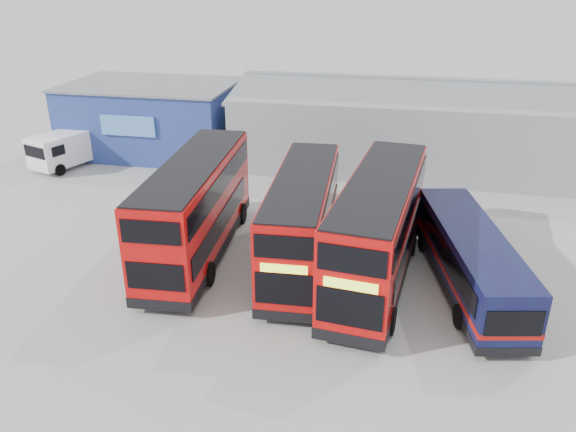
{
  "coord_description": "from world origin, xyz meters",
  "views": [
    {
      "loc": [
        4.4,
        -20.69,
        13.05
      ],
      "look_at": [
        -0.57,
        3.27,
        2.1
      ],
      "focal_mm": 35.0,
      "sensor_mm": 36.0,
      "label": 1
    }
  ],
  "objects_px": {
    "maintenance_shed": "(453,126)",
    "single_decker_blue": "(469,261)",
    "double_decker_right": "(378,231)",
    "panel_van": "(70,147)",
    "double_decker_left": "(196,209)",
    "office_block": "(153,117)",
    "double_decker_centre": "(302,222)"
  },
  "relations": [
    {
      "from": "office_block",
      "to": "maintenance_shed",
      "type": "height_order",
      "value": "maintenance_shed"
    },
    {
      "from": "double_decker_right",
      "to": "double_decker_left",
      "type": "bearing_deg",
      "value": -178.22
    },
    {
      "from": "maintenance_shed",
      "to": "single_decker_blue",
      "type": "distance_m",
      "value": 18.28
    },
    {
      "from": "office_block",
      "to": "double_decker_centre",
      "type": "relative_size",
      "value": 1.15
    },
    {
      "from": "single_decker_blue",
      "to": "office_block",
      "type": "bearing_deg",
      "value": -48.47
    },
    {
      "from": "maintenance_shed",
      "to": "panel_van",
      "type": "xyz_separation_m",
      "value": [
        -26.43,
        -6.52,
        -1.24
      ]
    },
    {
      "from": "double_decker_right",
      "to": "single_decker_blue",
      "type": "xyz_separation_m",
      "value": [
        4.0,
        -0.06,
        -1.02
      ]
    },
    {
      "from": "single_decker_blue",
      "to": "panel_van",
      "type": "xyz_separation_m",
      "value": [
        -26.19,
        11.71,
        -0.01
      ]
    },
    {
      "from": "double_decker_centre",
      "to": "panel_van",
      "type": "height_order",
      "value": "double_decker_centre"
    },
    {
      "from": "double_decker_right",
      "to": "panel_van",
      "type": "height_order",
      "value": "double_decker_right"
    },
    {
      "from": "double_decker_left",
      "to": "double_decker_centre",
      "type": "relative_size",
      "value": 1.07
    },
    {
      "from": "maintenance_shed",
      "to": "single_decker_blue",
      "type": "bearing_deg",
      "value": -90.76
    },
    {
      "from": "office_block",
      "to": "panel_van",
      "type": "bearing_deg",
      "value": -134.42
    },
    {
      "from": "single_decker_blue",
      "to": "double_decker_centre",
      "type": "bearing_deg",
      "value": -17.01
    },
    {
      "from": "double_decker_left",
      "to": "double_decker_centre",
      "type": "distance_m",
      "value": 5.16
    },
    {
      "from": "office_block",
      "to": "double_decker_right",
      "type": "height_order",
      "value": "office_block"
    },
    {
      "from": "double_decker_right",
      "to": "double_decker_centre",
      "type": "bearing_deg",
      "value": 176.18
    },
    {
      "from": "office_block",
      "to": "maintenance_shed",
      "type": "xyz_separation_m",
      "value": [
        22.0,
        2.01,
        0.02
      ]
    },
    {
      "from": "double_decker_right",
      "to": "single_decker_blue",
      "type": "distance_m",
      "value": 4.13
    },
    {
      "from": "panel_van",
      "to": "single_decker_blue",
      "type": "bearing_deg",
      "value": -4.44
    },
    {
      "from": "double_decker_left",
      "to": "single_decker_blue",
      "type": "xyz_separation_m",
      "value": [
        12.65,
        -0.76,
        -1.0
      ]
    },
    {
      "from": "office_block",
      "to": "double_decker_centre",
      "type": "distance_m",
      "value": 21.09
    },
    {
      "from": "office_block",
      "to": "maintenance_shed",
      "type": "relative_size",
      "value": 0.4
    },
    {
      "from": "double_decker_left",
      "to": "double_decker_centre",
      "type": "height_order",
      "value": "double_decker_left"
    },
    {
      "from": "maintenance_shed",
      "to": "office_block",
      "type": "bearing_deg",
      "value": -174.79
    },
    {
      "from": "double_decker_left",
      "to": "single_decker_blue",
      "type": "bearing_deg",
      "value": 173.09
    },
    {
      "from": "maintenance_shed",
      "to": "double_decker_right",
      "type": "bearing_deg",
      "value": -103.13
    },
    {
      "from": "office_block",
      "to": "single_decker_blue",
      "type": "height_order",
      "value": "office_block"
    },
    {
      "from": "maintenance_shed",
      "to": "single_decker_blue",
      "type": "relative_size",
      "value": 2.91
    },
    {
      "from": "single_decker_blue",
      "to": "double_decker_right",
      "type": "bearing_deg",
      "value": -12.57
    },
    {
      "from": "double_decker_left",
      "to": "double_decker_right",
      "type": "relative_size",
      "value": 0.98
    },
    {
      "from": "maintenance_shed",
      "to": "double_decker_centre",
      "type": "distance_m",
      "value": 19.18
    }
  ]
}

